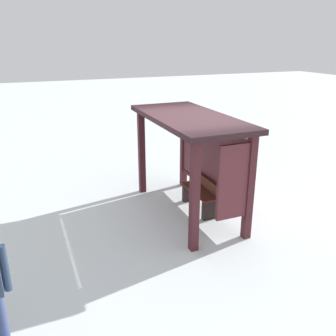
{
  "coord_description": "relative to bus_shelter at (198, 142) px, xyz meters",
  "views": [
    {
      "loc": [
        6.84,
        -3.33,
        3.82
      ],
      "look_at": [
        0.1,
        -0.53,
        1.19
      ],
      "focal_mm": 38.34,
      "sensor_mm": 36.0,
      "label": 1
    }
  ],
  "objects": [
    {
      "name": "bus_shelter",
      "position": [
        0.0,
        0.0,
        0.0
      ],
      "size": [
        3.4,
        1.57,
        2.28
      ],
      "color": "#451C22",
      "rests_on": "ground"
    },
    {
      "name": "bench_left_inside",
      "position": [
        -0.1,
        0.13,
        -1.33
      ],
      "size": [
        1.24,
        0.39,
        0.77
      ],
      "color": "#54271A",
      "rests_on": "ground"
    },
    {
      "name": "ground_plane",
      "position": [
        -0.1,
        -0.19,
        -1.69
      ],
      "size": [
        60.0,
        60.0,
        0.0
      ],
      "primitive_type": "plane",
      "color": "white"
    }
  ]
}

